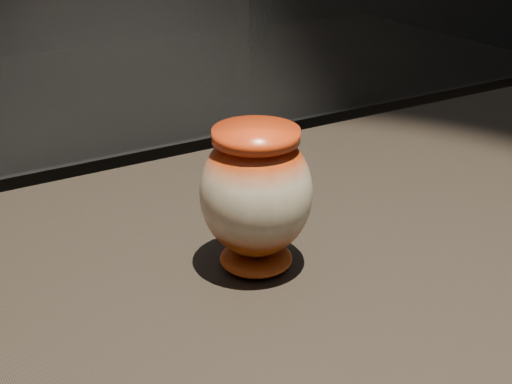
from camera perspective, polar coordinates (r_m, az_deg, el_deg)
main_vase at (r=0.75m, az=-0.00°, el=-0.20°), size 0.13×0.13×0.16m
back_shelf at (r=4.10m, az=-13.59°, el=14.58°), size 2.00×0.60×0.90m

